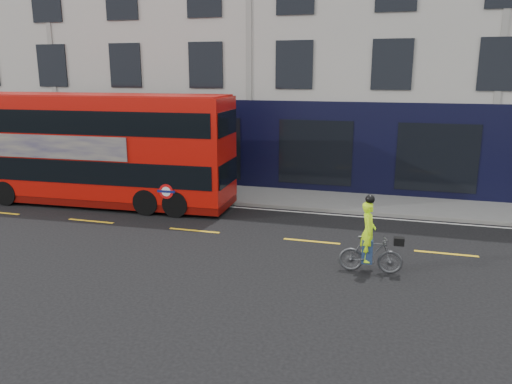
% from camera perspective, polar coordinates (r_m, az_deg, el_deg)
% --- Properties ---
extents(ground, '(120.00, 120.00, 0.00)m').
position_cam_1_polar(ground, '(15.71, -9.19, -6.01)').
color(ground, black).
rests_on(ground, ground).
extents(pavement, '(60.00, 3.00, 0.12)m').
position_cam_1_polar(pavement, '(21.50, -1.90, -0.30)').
color(pavement, gray).
rests_on(pavement, ground).
extents(kerb, '(60.00, 0.12, 0.13)m').
position_cam_1_polar(kerb, '(20.12, -3.21, -1.28)').
color(kerb, slate).
rests_on(kerb, ground).
extents(building_terrace, '(50.00, 10.07, 15.00)m').
position_cam_1_polar(building_terrace, '(27.17, 2.34, 18.39)').
color(building_terrace, '#A5A39B').
rests_on(building_terrace, ground).
extents(road_edge_line, '(58.00, 0.10, 0.01)m').
position_cam_1_polar(road_edge_line, '(19.86, -3.49, -1.66)').
color(road_edge_line, silver).
rests_on(road_edge_line, ground).
extents(lane_dashes, '(58.00, 0.12, 0.01)m').
position_cam_1_polar(lane_dashes, '(17.00, -7.06, -4.39)').
color(lane_dashes, yellow).
rests_on(lane_dashes, ground).
extents(bus, '(10.96, 2.90, 4.38)m').
position_cam_1_polar(bus, '(20.82, -17.60, 4.75)').
color(bus, '#B60E07').
rests_on(bus, ground).
extents(cyclist, '(1.69, 0.61, 2.13)m').
position_cam_1_polar(cyclist, '(13.61, 12.89, -6.13)').
color(cyclist, '#45474A').
rests_on(cyclist, ground).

